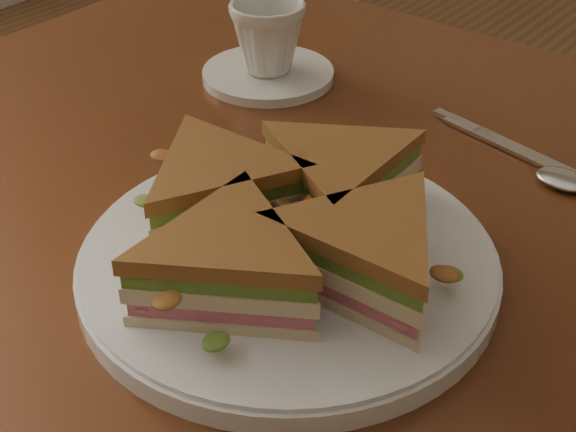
{
  "coord_description": "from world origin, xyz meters",
  "views": [
    {
      "loc": [
        0.22,
        -0.46,
        1.12
      ],
      "look_at": [
        -0.06,
        -0.1,
        0.8
      ],
      "focal_mm": 50.0,
      "sensor_mm": 36.0,
      "label": 1
    }
  ],
  "objects": [
    {
      "name": "coffee_cup",
      "position": [
        -0.28,
        0.15,
        0.8
      ],
      "size": [
        0.1,
        0.1,
        0.07
      ],
      "primitive_type": "imported",
      "rotation": [
        0.0,
        0.0,
        -0.42
      ],
      "color": "white",
      "rests_on": "saucer"
    },
    {
      "name": "knife",
      "position": [
        0.0,
        0.16,
        0.75
      ],
      "size": [
        0.21,
        0.06,
        0.0
      ],
      "rotation": [
        0.0,
        0.0,
        -0.2
      ],
      "color": "silver",
      "rests_on": "table"
    },
    {
      "name": "sandwich_wedges",
      "position": [
        -0.06,
        -0.1,
        0.8
      ],
      "size": [
        0.28,
        0.28,
        0.06
      ],
      "color": "beige",
      "rests_on": "plate"
    },
    {
      "name": "plate",
      "position": [
        -0.06,
        -0.1,
        0.76
      ],
      "size": [
        0.31,
        0.31,
        0.02
      ],
      "primitive_type": "cylinder",
      "color": "white",
      "rests_on": "table"
    },
    {
      "name": "saucer",
      "position": [
        -0.28,
        0.15,
        0.76
      ],
      "size": [
        0.14,
        0.14,
        0.01
      ],
      "primitive_type": "cylinder",
      "color": "white",
      "rests_on": "table"
    },
    {
      "name": "crisps_mound",
      "position": [
        -0.06,
        -0.1,
        0.79
      ],
      "size": [
        0.09,
        0.09,
        0.05
      ],
      "primitive_type": null,
      "color": "#B74D17",
      "rests_on": "plate"
    },
    {
      "name": "table",
      "position": [
        0.0,
        0.0,
        0.65
      ],
      "size": [
        1.2,
        0.8,
        0.75
      ],
      "color": "#3E1C0E",
      "rests_on": "ground"
    }
  ]
}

